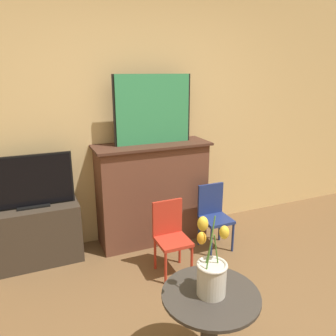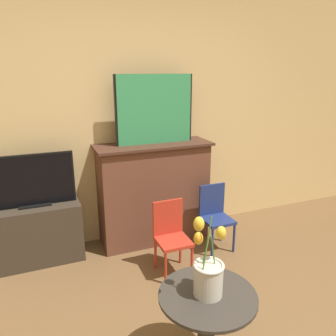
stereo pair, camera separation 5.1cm
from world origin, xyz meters
name	(u,v)px [view 2 (the right image)]	position (x,y,z in m)	size (l,w,h in m)	color
wall_back	(132,114)	(0.00, 2.13, 1.35)	(8.00, 0.06, 2.70)	tan
fireplace_mantel	(154,191)	(0.15, 1.90, 0.55)	(1.20, 0.43, 1.07)	brown
painting	(155,110)	(0.18, 1.91, 1.41)	(0.81, 0.03, 0.68)	black
tv_stand	(39,233)	(-1.02, 1.90, 0.29)	(0.79, 0.35, 0.57)	#382D23
tv_monitor	(32,181)	(-1.02, 1.91, 0.81)	(0.74, 0.12, 0.49)	black
chair_red	(171,233)	(0.09, 1.28, 0.38)	(0.29, 0.29, 0.67)	#B22D1E
chair_blue	(215,213)	(0.68, 1.51, 0.38)	(0.29, 0.29, 0.67)	navy
side_table	(206,323)	(-0.13, 0.20, 0.36)	(0.57, 0.57, 0.56)	#332D28
vase_tulips	(208,273)	(-0.13, 0.20, 0.70)	(0.22, 0.18, 0.52)	beige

